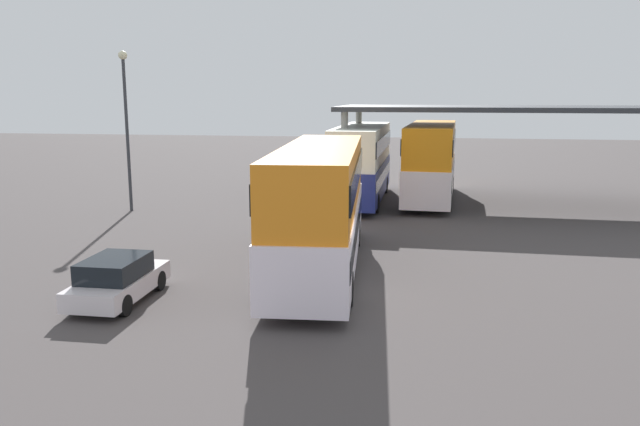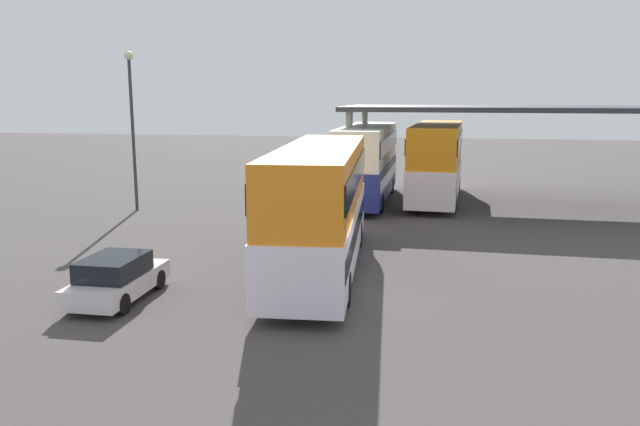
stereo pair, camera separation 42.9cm
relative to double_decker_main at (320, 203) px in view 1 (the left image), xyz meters
The scene contains 7 objects.
ground_plane 4.09m from the double_decker_main, 71.48° to the right, with size 140.00×140.00×0.00m, color #464040.
double_decker_main is the anchor object (origin of this frame).
parked_hatchback 6.95m from the double_decker_main, 141.42° to the right, with size 1.67×3.77×1.35m.
double_decker_near_canopy 14.04m from the double_decker_main, 89.70° to the left, with size 2.66×10.53×4.22m.
double_decker_mid_row 15.50m from the double_decker_main, 75.46° to the left, with size 3.14×10.53×4.31m.
depot_canopy 17.03m from the double_decker_main, 57.35° to the left, with size 20.55×7.55×5.31m.
lamppost_tall 14.99m from the double_decker_main, 140.60° to the left, with size 0.44×0.44×8.05m.
Camera 1 is at (2.23, -17.31, 5.97)m, focal length 35.12 mm.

